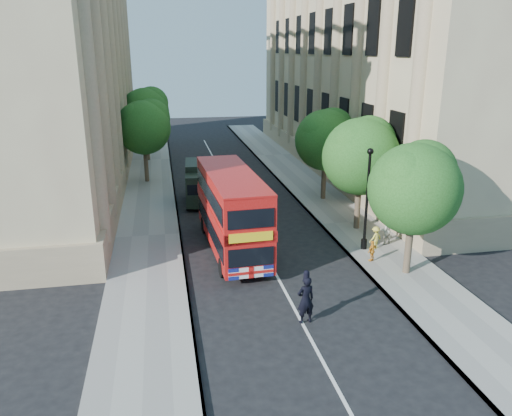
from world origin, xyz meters
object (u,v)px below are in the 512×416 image
woman_pedestrian (385,230)px  box_van (201,184)px  police_constable (306,300)px  lamp_post (367,204)px  double_decker_bus (232,209)px

woman_pedestrian → box_van: bearing=-61.9°
box_van → police_constable: 16.29m
lamp_post → double_decker_bus: 6.69m
box_van → police_constable: bearing=-77.3°
box_van → woman_pedestrian: bearing=-43.4°
double_decker_bus → woman_pedestrian: size_ratio=5.84×
double_decker_bus → woman_pedestrian: (7.88, -0.88, -1.32)m
lamp_post → double_decker_bus: bearing=168.1°
box_van → police_constable: box_van is taller
double_decker_bus → box_van: double_decker_bus is taller
box_van → woman_pedestrian: (8.72, -9.45, -0.43)m
lamp_post → box_van: 12.44m
double_decker_bus → woman_pedestrian: 8.04m
woman_pedestrian → lamp_post: bearing=5.5°
double_decker_bus → box_van: (-0.84, 8.56, -0.89)m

